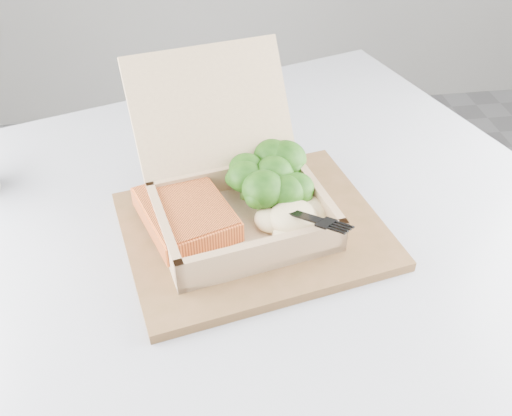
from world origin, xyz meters
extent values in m
cylinder|color=black|center=(0.17, 0.35, 0.36)|extent=(0.09, 0.09, 0.72)
cube|color=#A4A7AD|center=(0.17, 0.35, 0.73)|extent=(1.07, 1.07, 0.03)
cube|color=brown|center=(0.15, 0.37, 0.76)|extent=(0.35, 0.31, 0.01)
cube|color=tan|center=(0.14, 0.37, 0.77)|extent=(0.23, 0.19, 0.01)
cube|color=#A07C57|center=(0.05, 0.35, 0.78)|extent=(0.04, 0.15, 0.04)
cube|color=#A07C57|center=(0.23, 0.39, 0.78)|extent=(0.04, 0.15, 0.04)
cube|color=#A07C57|center=(0.16, 0.30, 0.78)|extent=(0.20, 0.05, 0.04)
cube|color=#A07C57|center=(0.13, 0.44, 0.78)|extent=(0.20, 0.05, 0.04)
cube|color=tan|center=(0.12, 0.49, 0.87)|extent=(0.22, 0.13, 0.14)
cube|color=orange|center=(0.07, 0.38, 0.78)|extent=(0.13, 0.15, 0.03)
ellipsoid|color=beige|center=(0.20, 0.35, 0.79)|extent=(0.10, 0.08, 0.03)
cube|color=black|center=(0.16, 0.39, 0.80)|extent=(0.07, 0.09, 0.03)
cube|color=black|center=(0.21, 0.33, 0.80)|extent=(0.04, 0.05, 0.02)
cube|color=white|center=(0.10, 0.55, 0.75)|extent=(0.08, 0.14, 0.00)
camera|label=1|loc=(0.08, -0.15, 1.23)|focal=40.00mm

